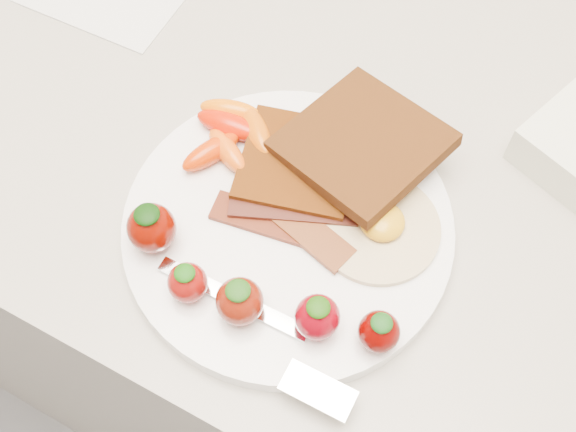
% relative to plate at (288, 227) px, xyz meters
% --- Properties ---
extents(counter, '(2.00, 0.60, 0.90)m').
position_rel_plate_xyz_m(counter, '(-0.02, 0.13, -0.46)').
color(counter, gray).
rests_on(counter, ground).
extents(plate, '(0.27, 0.27, 0.02)m').
position_rel_plate_xyz_m(plate, '(0.00, 0.00, 0.00)').
color(plate, white).
rests_on(plate, counter).
extents(toast_lower, '(0.11, 0.11, 0.01)m').
position_rel_plate_xyz_m(toast_lower, '(-0.02, 0.05, 0.02)').
color(toast_lower, '#3B1406').
rests_on(toast_lower, plate).
extents(toast_upper, '(0.15, 0.14, 0.03)m').
position_rel_plate_xyz_m(toast_upper, '(0.02, 0.08, 0.03)').
color(toast_upper, black).
rests_on(toast_upper, toast_lower).
extents(fried_egg, '(0.12, 0.12, 0.02)m').
position_rel_plate_xyz_m(fried_egg, '(0.07, 0.03, 0.01)').
color(fried_egg, beige).
rests_on(fried_egg, plate).
extents(bacon_strips, '(0.12, 0.07, 0.01)m').
position_rel_plate_xyz_m(bacon_strips, '(-0.00, 0.00, 0.01)').
color(bacon_strips, '#390705').
rests_on(bacon_strips, plate).
extents(baby_carrots, '(0.09, 0.09, 0.02)m').
position_rel_plate_xyz_m(baby_carrots, '(-0.08, 0.05, 0.02)').
color(baby_carrots, '#C61700').
rests_on(baby_carrots, plate).
extents(strawberries, '(0.22, 0.06, 0.05)m').
position_rel_plate_xyz_m(strawberries, '(-0.00, -0.07, 0.03)').
color(strawberries, '#5B0800').
rests_on(strawberries, plate).
extents(fork, '(0.18, 0.05, 0.00)m').
position_rel_plate_xyz_m(fork, '(0.04, -0.09, 0.01)').
color(fork, silver).
rests_on(fork, plate).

